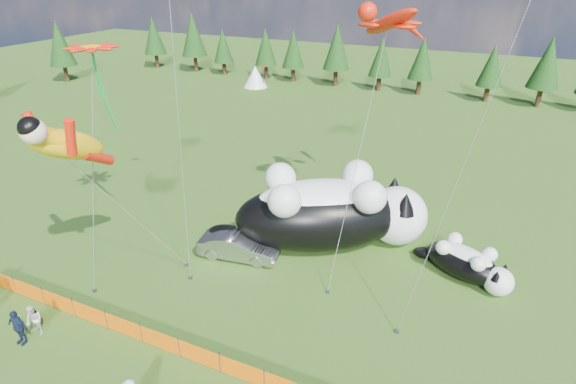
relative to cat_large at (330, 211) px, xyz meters
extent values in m
plane|color=#143409|center=(-3.87, -7.71, -2.24)|extent=(160.00, 160.00, 0.00)
cylinder|color=#262626|center=(-12.87, -10.71, -1.69)|extent=(0.06, 0.06, 1.10)
cylinder|color=#262626|center=(-10.87, -10.71, -1.69)|extent=(0.06, 0.06, 1.10)
cylinder|color=#262626|center=(-8.87, -10.71, -1.69)|extent=(0.06, 0.06, 1.10)
cylinder|color=#262626|center=(-6.87, -10.71, -1.69)|extent=(0.06, 0.06, 1.10)
cylinder|color=#262626|center=(-4.87, -10.71, -1.69)|extent=(0.06, 0.06, 1.10)
cylinder|color=#262626|center=(-2.87, -10.71, -1.69)|extent=(0.06, 0.06, 1.10)
cylinder|color=#262626|center=(-0.87, -10.71, -1.69)|extent=(0.06, 0.06, 1.10)
cylinder|color=#262626|center=(1.13, -10.71, -1.69)|extent=(0.06, 0.06, 1.10)
cube|color=#FE6905|center=(-13.87, -10.71, -1.74)|extent=(2.00, 0.04, 0.90)
cube|color=#FE6905|center=(-11.87, -10.71, -1.74)|extent=(2.00, 0.04, 0.90)
cube|color=#FE6905|center=(-9.87, -10.71, -1.74)|extent=(2.00, 0.04, 0.90)
cube|color=#FE6905|center=(-7.87, -10.71, -1.74)|extent=(2.00, 0.04, 0.90)
cube|color=#FE6905|center=(-5.87, -10.71, -1.74)|extent=(2.00, 0.04, 0.90)
cube|color=#FE6905|center=(-3.87, -10.71, -1.74)|extent=(2.00, 0.04, 0.90)
cube|color=#FE6905|center=(-1.87, -10.71, -1.74)|extent=(2.00, 0.04, 0.90)
cube|color=#FE6905|center=(0.13, -10.71, -1.74)|extent=(2.00, 0.04, 0.90)
ellipsoid|color=black|center=(-0.49, -0.28, -0.28)|extent=(10.76, 8.77, 3.91)
ellipsoid|color=white|center=(-0.49, -0.28, 0.69)|extent=(8.04, 6.46, 2.39)
sphere|color=white|center=(3.49, 1.96, -0.50)|extent=(3.48, 3.48, 3.48)
sphere|color=#D95476|center=(4.78, 2.68, -0.50)|extent=(0.49, 0.49, 0.49)
ellipsoid|color=black|center=(-5.04, -2.83, -1.48)|extent=(3.40, 2.82, 1.52)
cone|color=black|center=(4.00, 1.05, 0.89)|extent=(1.22, 1.22, 1.22)
cone|color=black|center=(2.98, 2.87, 0.89)|extent=(1.22, 1.22, 1.22)
sphere|color=white|center=(0.90, 2.13, 1.56)|extent=(1.83, 1.83, 1.83)
sphere|color=white|center=(2.28, -0.34, 1.56)|extent=(1.83, 1.83, 1.83)
sphere|color=white|center=(-3.08, -0.11, 1.56)|extent=(1.83, 1.83, 1.83)
sphere|color=white|center=(-1.70, -2.57, 1.56)|extent=(1.83, 1.83, 1.83)
ellipsoid|color=black|center=(7.46, -0.01, -1.41)|extent=(4.58, 3.44, 1.66)
ellipsoid|color=white|center=(7.46, -0.01, -1.00)|extent=(3.43, 2.53, 1.01)
sphere|color=white|center=(9.24, -0.79, -1.50)|extent=(1.48, 1.48, 1.48)
sphere|color=#D95476|center=(9.81, -1.04, -1.50)|extent=(0.21, 0.21, 0.21)
ellipsoid|color=black|center=(5.43, 0.87, -1.92)|extent=(1.44, 1.11, 0.65)
cone|color=black|center=(9.06, -1.20, -0.91)|extent=(0.52, 0.52, 0.52)
cone|color=black|center=(9.41, -0.39, -0.91)|extent=(0.52, 0.52, 0.52)
sphere|color=white|center=(8.63, 0.13, -0.63)|extent=(0.77, 0.77, 0.77)
sphere|color=white|center=(8.15, -0.97, -0.63)|extent=(0.77, 0.77, 0.77)
sphere|color=white|center=(6.86, 0.90, -0.63)|extent=(0.77, 0.77, 0.77)
sphere|color=white|center=(6.38, -0.19, -0.63)|extent=(0.77, 0.77, 0.77)
imported|color=#A2A3A7|center=(-4.20, -3.33, -1.50)|extent=(4.72, 2.30, 1.49)
imported|color=silver|center=(-9.53, -12.24, -1.46)|extent=(0.77, 0.47, 1.57)
imported|color=#16213D|center=(-9.73, -12.87, -1.36)|extent=(1.06, 0.58, 1.76)
cylinder|color=#595959|center=(-8.12, -6.76, 1.68)|extent=(0.03, 0.03, 8.80)
cube|color=#262626|center=(-6.42, -5.26, -2.16)|extent=(0.15, 0.15, 0.16)
cylinder|color=#595959|center=(1.52, -0.23, 3.92)|extent=(0.03, 0.03, 14.44)
cube|color=#262626|center=(1.45, -4.24, -2.16)|extent=(0.15, 0.15, 0.16)
cylinder|color=#595959|center=(-10.41, -6.69, 3.44)|extent=(0.03, 0.03, 12.15)
cube|color=#262626|center=(-9.42, -9.01, -2.16)|extent=(0.15, 0.15, 0.16)
cube|color=green|center=(-11.39, -4.38, 6.57)|extent=(0.19, 0.19, 4.22)
cylinder|color=#595959|center=(-6.61, -4.31, 5.79)|extent=(0.03, 0.03, 16.30)
cube|color=#262626|center=(-5.58, -6.13, -2.16)|extent=(0.15, 0.15, 0.16)
cylinder|color=#595959|center=(7.33, -2.95, 9.18)|extent=(0.03, 0.03, 23.52)
cube|color=#262626|center=(5.26, -5.58, -2.16)|extent=(0.15, 0.15, 0.16)
camera|label=1|loc=(6.94, -21.48, 12.65)|focal=28.00mm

